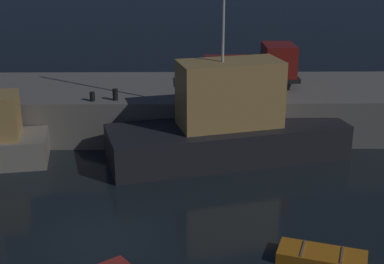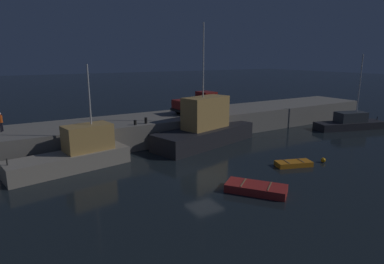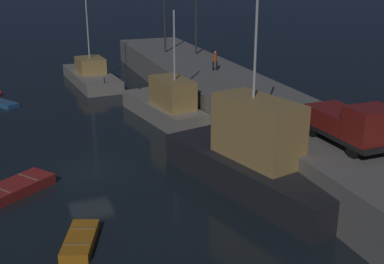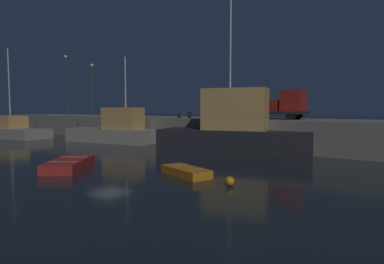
# 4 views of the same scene
# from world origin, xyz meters

# --- Properties ---
(ground_plane) EXTENTS (320.00, 320.00, 0.00)m
(ground_plane) POSITION_xyz_m (0.00, 0.00, 0.00)
(ground_plane) COLOR black
(pier_quay) EXTENTS (67.77, 7.17, 2.54)m
(pier_quay) POSITION_xyz_m (0.00, 12.99, 1.27)
(pier_quay) COLOR gray
(pier_quay) RESTS_ON ground
(fishing_trawler_red) EXTENTS (11.07, 4.44, 10.64)m
(fishing_trawler_red) POSITION_xyz_m (-22.55, 3.91, 0.87)
(fishing_trawler_red) COLOR gray
(fishing_trawler_red) RESTS_ON ground
(fishing_boat_white) EXTENTS (10.11, 4.36, 8.57)m
(fishing_boat_white) POSITION_xyz_m (-8.07, 7.32, 1.28)
(fishing_boat_white) COLOR gray
(fishing_boat_white) RESTS_ON ground
(fishing_boat_orange) EXTENTS (12.67, 6.81, 12.43)m
(fishing_boat_orange) POSITION_xyz_m (5.40, 8.23, 1.71)
(fishing_boat_orange) COLOR #232328
(fishing_boat_orange) RESTS_ON ground
(dinghy_orange_near) EXTENTS (3.29, 2.16, 0.46)m
(dinghy_orange_near) POSITION_xyz_m (8.02, -1.63, 0.21)
(dinghy_orange_near) COLOR orange
(dinghy_orange_near) RESTS_ON ground
(rowboat_white_mid) EXTENTS (3.22, 2.65, 0.39)m
(rowboat_white_mid) POSITION_xyz_m (-16.96, -4.60, 0.18)
(rowboat_white_mid) COLOR #2D6099
(rowboat_white_mid) RESTS_ON ground
(dinghy_red_small) EXTENTS (3.90, 4.36, 0.60)m
(dinghy_red_small) POSITION_xyz_m (1.52, -4.15, 0.28)
(dinghy_red_small) COLOR #B22823
(dinghy_red_small) RESTS_ON ground
(mooring_buoy_mid) EXTENTS (0.47, 0.47, 0.47)m
(mooring_buoy_mid) POSITION_xyz_m (-20.72, -4.89, 0.23)
(mooring_buoy_mid) COLOR red
(mooring_buoy_mid) RESTS_ON ground
(lamp_post_west) EXTENTS (0.44, 0.44, 8.43)m
(lamp_post_west) POSITION_xyz_m (-23.69, 12.14, 7.43)
(lamp_post_west) COLOR #38383D
(lamp_post_west) RESTS_ON pier_quay
(lamp_post_east) EXTENTS (0.44, 0.44, 7.32)m
(lamp_post_east) POSITION_xyz_m (-21.34, 14.79, 6.86)
(lamp_post_east) COLOR #38383D
(lamp_post_east) RESTS_ON pier_quay
(utility_truck) EXTENTS (5.55, 2.44, 2.47)m
(utility_truck) POSITION_xyz_m (7.19, 12.82, 3.74)
(utility_truck) COLOR black
(utility_truck) RESTS_ON pier_quay
(dockworker) EXTENTS (0.41, 0.44, 1.73)m
(dockworker) POSITION_xyz_m (-13.08, 13.51, 3.52)
(dockworker) COLOR black
(dockworker) RESTS_ON pier_quay
(bollard_west) EXTENTS (0.28, 0.28, 0.62)m
(bollard_west) POSITION_xyz_m (-0.49, 10.17, 2.85)
(bollard_west) COLOR black
(bollard_west) RESTS_ON pier_quay
(bollard_central) EXTENTS (0.28, 0.28, 0.49)m
(bollard_central) POSITION_xyz_m (-1.69, 10.04, 2.78)
(bollard_central) COLOR black
(bollard_central) RESTS_ON pier_quay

